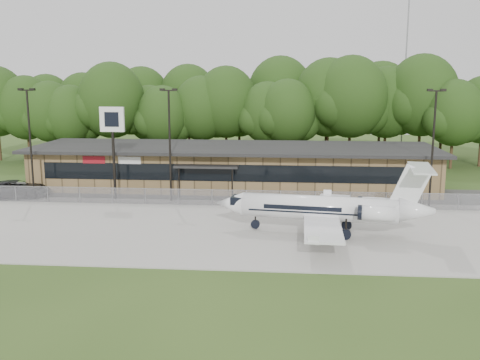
# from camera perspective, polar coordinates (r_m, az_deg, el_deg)

# --- Properties ---
(ground) EXTENTS (160.00, 160.00, 0.00)m
(ground) POSITION_cam_1_polar(r_m,az_deg,el_deg) (32.82, -4.83, -8.95)
(ground) COLOR #294418
(ground) RESTS_ON ground
(apron) EXTENTS (64.00, 18.00, 0.08)m
(apron) POSITION_cam_1_polar(r_m,az_deg,el_deg) (40.34, -2.92, -5.10)
(apron) COLOR #9E9B93
(apron) RESTS_ON ground
(parking_lot) EXTENTS (50.00, 9.00, 0.06)m
(parking_lot) POSITION_cam_1_polar(r_m,az_deg,el_deg) (51.42, -1.19, -1.64)
(parking_lot) COLOR #383835
(parking_lot) RESTS_ON ground
(terminal) EXTENTS (41.00, 11.65, 4.30)m
(terminal) POSITION_cam_1_polar(r_m,az_deg,el_deg) (55.36, -0.71, 1.51)
(terminal) COLOR olive
(terminal) RESTS_ON ground
(fence) EXTENTS (46.00, 0.04, 1.52)m
(fence) POSITION_cam_1_polar(r_m,az_deg,el_deg) (46.89, -1.77, -1.92)
(fence) COLOR gray
(fence) RESTS_ON ground
(treeline) EXTENTS (72.00, 12.00, 15.00)m
(treeline) POSITION_cam_1_polar(r_m,az_deg,el_deg) (72.73, 0.69, 7.93)
(treeline) COLOR #233D13
(treeline) RESTS_ON ground
(radio_mast) EXTENTS (0.20, 0.20, 25.00)m
(radio_mast) POSITION_cam_1_polar(r_m,az_deg,el_deg) (80.21, 17.23, 11.29)
(radio_mast) COLOR gray
(radio_mast) RESTS_ON ground
(light_pole_left) EXTENTS (1.55, 0.30, 10.23)m
(light_pole_left) POSITION_cam_1_polar(r_m,az_deg,el_deg) (52.68, -21.51, 4.47)
(light_pole_left) COLOR black
(light_pole_left) RESTS_ON ground
(light_pole_mid) EXTENTS (1.55, 0.30, 10.23)m
(light_pole_mid) POSITION_cam_1_polar(r_m,az_deg,el_deg) (48.34, -7.52, 4.62)
(light_pole_mid) COLOR black
(light_pole_mid) RESTS_ON ground
(light_pole_right) EXTENTS (1.55, 0.30, 10.23)m
(light_pole_right) POSITION_cam_1_polar(r_m,az_deg,el_deg) (48.88, 19.92, 4.14)
(light_pole_right) COLOR black
(light_pole_right) RESTS_ON ground
(business_jet) EXTENTS (15.73, 14.07, 5.29)m
(business_jet) POSITION_cam_1_polar(r_m,az_deg,el_deg) (38.69, 9.24, -3.08)
(business_jet) COLOR white
(business_jet) RESTS_ON ground
(suv) EXTENTS (6.46, 4.02, 1.67)m
(suv) POSITION_cam_1_polar(r_m,az_deg,el_deg) (54.56, -22.75, -0.90)
(suv) COLOR #2B2B2E
(suv) RESTS_ON ground
(pole_sign) EXTENTS (2.25, 0.33, 8.57)m
(pole_sign) POSITION_cam_1_polar(r_m,az_deg,el_deg) (49.98, -13.45, 5.29)
(pole_sign) COLOR black
(pole_sign) RESTS_ON ground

